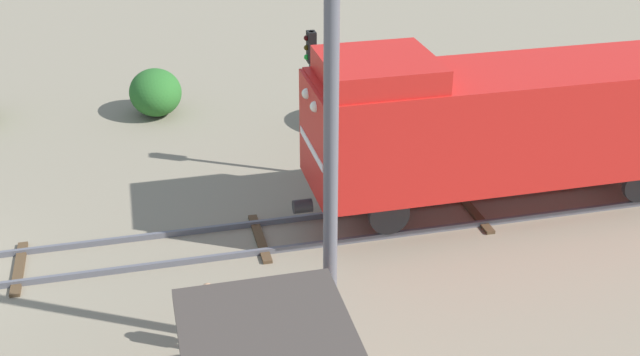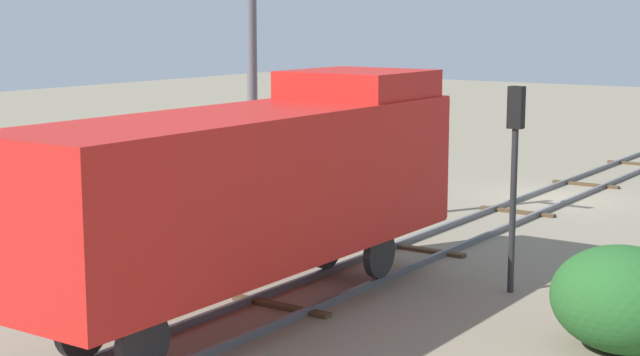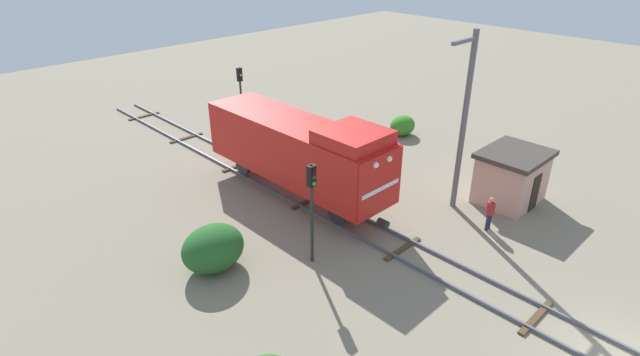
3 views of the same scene
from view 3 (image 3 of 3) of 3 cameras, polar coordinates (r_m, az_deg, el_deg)
The scene contains 8 objects.
locomotive at distance 25.14m, azimuth -2.49°, elevation 3.40°, with size 2.90×11.60×4.60m.
traffic_signal_mid at distance 19.89m, azimuth -0.95°, elevation -2.17°, with size 0.32×0.34×4.49m.
traffic_signal_far at distance 34.38m, azimuth -9.07°, elevation 10.12°, with size 0.32×0.34×4.45m.
worker_by_signal at distance 24.39m, azimuth 18.88°, elevation -3.59°, with size 0.38×0.38×1.70m.
catenary_mast at distance 24.48m, azimuth 16.10°, elevation 6.43°, with size 1.94×0.28×8.81m.
relay_hut at distance 27.17m, azimuth 21.04°, elevation 0.18°, with size 3.50×2.90×2.74m.
bush_mid at distance 21.07m, azimuth -12.12°, elevation -7.85°, with size 2.67×2.18×1.94m, color #245B26.
bush_back at distance 34.49m, azimuth 9.41°, elevation 5.94°, with size 1.88×1.54×1.37m, color #357D26.
Camera 3 is at (-15.32, -1.44, 12.72)m, focal length 28.00 mm.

